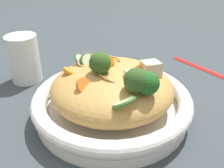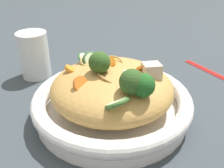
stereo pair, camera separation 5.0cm
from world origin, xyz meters
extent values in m
plane|color=#363F43|center=(0.00, 0.00, 0.00)|extent=(3.00, 3.00, 0.00)
cylinder|color=white|center=(0.00, 0.00, 0.01)|extent=(0.31, 0.31, 0.02)
torus|color=white|center=(0.00, 0.00, 0.04)|extent=(0.32, 0.32, 0.03)
ellipsoid|color=#BA8C46|center=(0.00, 0.00, 0.06)|extent=(0.24, 0.24, 0.08)
torus|color=tan|center=(-0.05, -0.04, 0.10)|extent=(0.06, 0.06, 0.02)
torus|color=#BB8F3F|center=(-0.03, 0.00, 0.10)|extent=(0.07, 0.08, 0.03)
torus|color=#B88A48|center=(0.02, 0.00, 0.09)|extent=(0.08, 0.08, 0.04)
torus|color=#B39543|center=(0.01, 0.05, 0.08)|extent=(0.06, 0.06, 0.01)
cone|color=#A2C376|center=(0.01, -0.02, 0.10)|extent=(0.02, 0.02, 0.01)
sphere|color=#2F511F|center=(0.01, -0.02, 0.12)|extent=(0.06, 0.06, 0.04)
cone|color=#A3B775|center=(0.08, 0.04, 0.09)|extent=(0.02, 0.02, 0.02)
sphere|color=#20581F|center=(0.08, 0.04, 0.11)|extent=(0.06, 0.06, 0.04)
cone|color=#A1C073|center=(0.07, 0.02, 0.09)|extent=(0.03, 0.02, 0.02)
sphere|color=#305121|center=(0.07, 0.02, 0.12)|extent=(0.05, 0.05, 0.04)
cylinder|color=orange|center=(0.04, -0.06, 0.10)|extent=(0.03, 0.03, 0.03)
cylinder|color=orange|center=(0.00, 0.06, 0.10)|extent=(0.03, 0.03, 0.02)
cylinder|color=orange|center=(-0.02, 0.00, 0.11)|extent=(0.03, 0.03, 0.02)
cylinder|color=orange|center=(-0.03, -0.08, 0.10)|extent=(0.03, 0.03, 0.02)
cylinder|color=beige|center=(-0.06, -0.04, 0.10)|extent=(0.03, 0.04, 0.03)
torus|color=#345934|center=(-0.06, -0.04, 0.10)|extent=(0.04, 0.05, 0.03)
cylinder|color=beige|center=(-0.03, -0.02, 0.11)|extent=(0.05, 0.05, 0.02)
torus|color=#2F5F2E|center=(-0.03, -0.02, 0.11)|extent=(0.05, 0.05, 0.02)
cylinder|color=beige|center=(-0.07, -0.05, 0.10)|extent=(0.04, 0.04, 0.03)
torus|color=#2E642E|center=(-0.07, -0.05, 0.10)|extent=(0.05, 0.05, 0.03)
cylinder|color=beige|center=(0.10, -0.01, 0.09)|extent=(0.05, 0.05, 0.03)
torus|color=#395F27|center=(0.10, -0.01, 0.09)|extent=(0.06, 0.06, 0.03)
cube|color=beige|center=(0.01, 0.07, 0.10)|extent=(0.04, 0.03, 0.03)
cube|color=beige|center=(0.04, 0.02, 0.11)|extent=(0.03, 0.02, 0.02)
cylinder|color=red|center=(-0.12, 0.32, 0.00)|extent=(0.22, 0.10, 0.01)
cylinder|color=red|center=(-0.12, 0.31, 0.00)|extent=(0.22, 0.10, 0.01)
cylinder|color=silver|center=(-0.20, -0.18, 0.06)|extent=(0.08, 0.08, 0.12)
camera|label=1|loc=(0.42, -0.11, 0.32)|focal=40.80mm
camera|label=2|loc=(0.43, -0.06, 0.32)|focal=40.80mm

